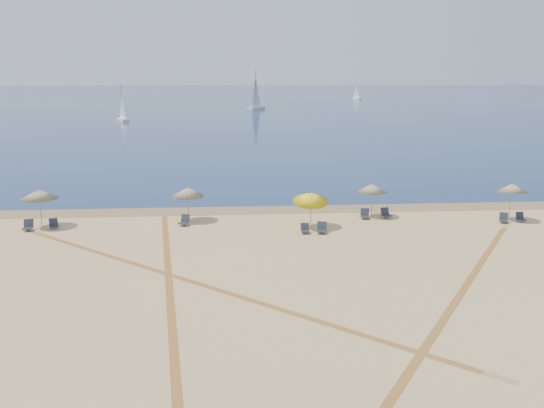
{
  "coord_description": "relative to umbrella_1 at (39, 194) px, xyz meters",
  "views": [
    {
      "loc": [
        -2.59,
        -15.35,
        9.45
      ],
      "look_at": [
        0.0,
        20.0,
        1.3
      ],
      "focal_mm": 37.9,
      "sensor_mm": 36.0,
      "label": 1
    }
  ],
  "objects": [
    {
      "name": "chair_8",
      "position": [
        22.07,
        0.83,
        -1.82
      ],
      "size": [
        0.68,
        0.75,
        0.67
      ],
      "rotation": [
        0.0,
        0.0,
        0.23
      ],
      "color": "#1D212C",
      "rests_on": "ground"
    },
    {
      "name": "chair_6",
      "position": [
        17.23,
        -2.6,
        -1.81
      ],
      "size": [
        0.72,
        0.79,
        0.69
      ],
      "rotation": [
        0.0,
        0.0,
        -0.26
      ],
      "color": "#1D212C",
      "rests_on": "ground"
    },
    {
      "name": "umbrella_5",
      "position": [
        29.94,
        -0.49,
        0.06
      ],
      "size": [
        1.97,
        2.01,
        2.53
      ],
      "color": "gray",
      "rests_on": "ground"
    },
    {
      "name": "chair_5",
      "position": [
        16.22,
        -2.53,
        -1.85
      ],
      "size": [
        0.5,
        0.59,
        0.6
      ],
      "rotation": [
        0.0,
        0.0,
        -0.01
      ],
      "color": "#1D212C",
      "rests_on": "ground"
    },
    {
      "name": "umbrella_1",
      "position": [
        0.0,
        0.0,
        0.0
      ],
      "size": [
        2.28,
        2.28,
        2.46
      ],
      "color": "gray",
      "rests_on": "ground"
    },
    {
      "name": "umbrella_2",
      "position": [
        9.04,
        0.88,
        -0.17
      ],
      "size": [
        2.06,
        2.09,
        2.29
      ],
      "color": "gray",
      "rests_on": "ground"
    },
    {
      "name": "sailboat_2",
      "position": [
        57.26,
        170.51,
        -0.1
      ],
      "size": [
        2.98,
        4.51,
        6.65
      ],
      "rotation": [
        0.0,
        0.0,
        0.45
      ],
      "color": "white",
      "rests_on": "ocean"
    },
    {
      "name": "tire_tracks",
      "position": [
        13.37,
        -11.51,
        -2.11
      ],
      "size": [
        51.3,
        43.22,
        0.0
      ],
      "color": "tan",
      "rests_on": "ground"
    },
    {
      "name": "umbrella_3",
      "position": [
        16.7,
        -1.36,
        -0.15
      ],
      "size": [
        2.23,
        2.3,
        2.5
      ],
      "color": "gray",
      "rests_on": "ground"
    },
    {
      "name": "chair_3",
      "position": [
        0.83,
        -0.33,
        -1.84
      ],
      "size": [
        0.71,
        0.76,
        0.63
      ],
      "rotation": [
        0.0,
        0.0,
        0.38
      ],
      "color": "#1D212C",
      "rests_on": "ground"
    },
    {
      "name": "chair_2",
      "position": [
        -0.59,
        -0.68,
        -1.81
      ],
      "size": [
        0.62,
        0.71,
        0.68
      ],
      "rotation": [
        0.0,
        0.0,
        0.09
      ],
      "color": "#1D212C",
      "rests_on": "ground"
    },
    {
      "name": "chair_9",
      "position": [
        29.31,
        -0.98,
        -1.83
      ],
      "size": [
        0.73,
        0.78,
        0.64
      ],
      "rotation": [
        0.0,
        0.0,
        -0.4
      ],
      "color": "#1D212C",
      "rests_on": "ground"
    },
    {
      "name": "sailboat_0",
      "position": [
        -9.32,
        80.77,
        0.13
      ],
      "size": [
        3.26,
        5.06,
        7.43
      ],
      "rotation": [
        0.0,
        0.0,
        0.44
      ],
      "color": "white",
      "rests_on": "ocean"
    },
    {
      "name": "chair_7",
      "position": [
        20.63,
        0.67,
        -1.82
      ],
      "size": [
        0.65,
        0.73,
        0.67
      ],
      "rotation": [
        0.0,
        0.0,
        -0.16
      ],
      "color": "#1D212C",
      "rests_on": "ground"
    },
    {
      "name": "ground",
      "position": [
        14.4,
        -20.18,
        -2.12
      ],
      "size": [
        160.0,
        160.0,
        0.0
      ],
      "primitive_type": "plane",
      "color": "tan",
      "rests_on": "ground"
    },
    {
      "name": "sailboat_1",
      "position": [
        18.63,
        114.6,
        0.93
      ],
      "size": [
        5.05,
        6.63,
        10.06
      ],
      "rotation": [
        0.0,
        0.0,
        -0.56
      ],
      "color": "white",
      "rests_on": "ocean"
    },
    {
      "name": "chair_10",
      "position": [
        30.54,
        -0.77,
        -1.85
      ],
      "size": [
        0.51,
        0.6,
        0.61
      ],
      "rotation": [
        0.0,
        0.0,
        -0.02
      ],
      "color": "#1D212C",
      "rests_on": "ground"
    },
    {
      "name": "ocean",
      "position": [
        14.4,
        204.82,
        -2.11
      ],
      "size": [
        500.0,
        500.0,
        0.0
      ],
      "primitive_type": "plane",
      "color": "#0C2151",
      "rests_on": "ground"
    },
    {
      "name": "chair_4",
      "position": [
        8.86,
        -0.18,
        -1.81
      ],
      "size": [
        0.76,
        0.82,
        0.69
      ],
      "rotation": [
        0.0,
        0.0,
        -0.36
      ],
      "color": "#1D212C",
      "rests_on": "ground"
    },
    {
      "name": "umbrella_4",
      "position": [
        21.15,
        1.1,
        -0.14
      ],
      "size": [
        1.99,
        1.99,
        2.32
      ],
      "color": "gray",
      "rests_on": "ground"
    },
    {
      "name": "wet_sand",
      "position": [
        14.4,
        3.82,
        -2.11
      ],
      "size": [
        500.0,
        500.0,
        0.0
      ],
      "primitive_type": "plane",
      "color": "olive",
      "rests_on": "ground"
    }
  ]
}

